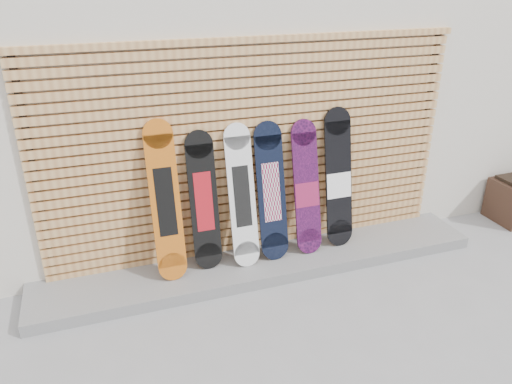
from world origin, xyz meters
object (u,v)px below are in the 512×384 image
at_px(snowboard_2, 242,196).
at_px(snowboard_4, 307,189).
at_px(snowboard_0, 165,202).
at_px(snowboard_1, 204,202).
at_px(snowboard_5, 339,179).
at_px(snowboard_3, 271,192).

distance_m(snowboard_2, snowboard_4, 0.70).
height_order(snowboard_0, snowboard_4, snowboard_0).
xyz_separation_m(snowboard_0, snowboard_4, (1.44, 0.01, -0.08)).
bearing_deg(snowboard_2, snowboard_1, 173.42).
distance_m(snowboard_0, snowboard_4, 1.44).
height_order(snowboard_0, snowboard_5, snowboard_0).
bearing_deg(snowboard_3, snowboard_5, 1.27).
bearing_deg(snowboard_0, snowboard_4, 0.29).
distance_m(snowboard_1, snowboard_3, 0.69).
height_order(snowboard_1, snowboard_3, snowboard_3).
height_order(snowboard_4, snowboard_5, snowboard_5).
bearing_deg(snowboard_4, snowboard_5, 3.19).
relative_size(snowboard_1, snowboard_4, 1.00).
bearing_deg(snowboard_3, snowboard_2, -177.50).
height_order(snowboard_0, snowboard_3, snowboard_0).
relative_size(snowboard_0, snowboard_2, 1.08).
bearing_deg(snowboard_0, snowboard_5, 0.89).
xyz_separation_m(snowboard_2, snowboard_4, (0.70, 0.01, -0.03)).
distance_m(snowboard_0, snowboard_5, 1.81).
xyz_separation_m(snowboard_0, snowboard_2, (0.74, -0.00, -0.05)).
height_order(snowboard_2, snowboard_3, snowboard_2).
height_order(snowboard_2, snowboard_5, snowboard_5).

